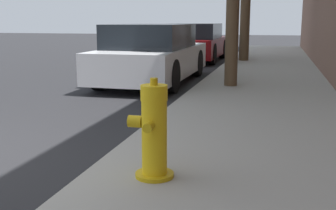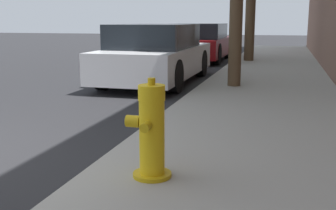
# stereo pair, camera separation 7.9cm
# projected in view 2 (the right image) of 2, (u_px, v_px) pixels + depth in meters

# --- Properties ---
(sidewalk_slab) EXTENTS (2.76, 40.00, 0.11)m
(sidewalk_slab) POSITION_uv_depth(u_px,v_px,m) (235.00, 197.00, 3.38)
(sidewalk_slab) COLOR #99968E
(sidewalk_slab) RESTS_ON ground_plane
(fire_hydrant) EXTENTS (0.40, 0.42, 0.87)m
(fire_hydrant) POSITION_uv_depth(u_px,v_px,m) (151.00, 133.00, 3.59)
(fire_hydrant) COLOR #C39C11
(fire_hydrant) RESTS_ON sidewalk_slab
(parked_car_near) EXTENTS (1.79, 4.42, 1.36)m
(parked_car_near) POSITION_uv_depth(u_px,v_px,m) (157.00, 54.00, 9.84)
(parked_car_near) COLOR silver
(parked_car_near) RESTS_ON ground_plane
(parked_car_mid) EXTENTS (1.86, 4.21, 1.34)m
(parked_car_mid) POSITION_uv_depth(u_px,v_px,m) (200.00, 43.00, 15.17)
(parked_car_mid) COLOR maroon
(parked_car_mid) RESTS_ON ground_plane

